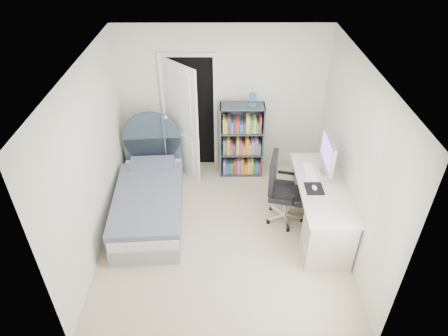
{
  "coord_description": "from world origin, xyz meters",
  "views": [
    {
      "loc": [
        -0.01,
        -4.28,
        4.14
      ],
      "look_at": [
        0.01,
        0.06,
        1.09
      ],
      "focal_mm": 32.0,
      "sensor_mm": 36.0,
      "label": 1
    }
  ],
  "objects_px": {
    "nightstand": "(142,151)",
    "desk": "(319,206)",
    "bed": "(150,198)",
    "bookcase": "(242,144)",
    "office_chair": "(281,186)",
    "floor_lamp": "(167,155)"
  },
  "relations": [
    {
      "from": "office_chair",
      "to": "bookcase",
      "type": "bearing_deg",
      "value": 113.41
    },
    {
      "from": "nightstand",
      "to": "desk",
      "type": "relative_size",
      "value": 0.33
    },
    {
      "from": "bed",
      "to": "floor_lamp",
      "type": "bearing_deg",
      "value": 77.99
    },
    {
      "from": "floor_lamp",
      "to": "desk",
      "type": "distance_m",
      "value": 2.61
    },
    {
      "from": "nightstand",
      "to": "floor_lamp",
      "type": "bearing_deg",
      "value": -35.25
    },
    {
      "from": "floor_lamp",
      "to": "bookcase",
      "type": "relative_size",
      "value": 0.81
    },
    {
      "from": "bookcase",
      "to": "bed",
      "type": "bearing_deg",
      "value": -143.38
    },
    {
      "from": "floor_lamp",
      "to": "office_chair",
      "type": "height_order",
      "value": "floor_lamp"
    },
    {
      "from": "bookcase",
      "to": "desk",
      "type": "height_order",
      "value": "bookcase"
    },
    {
      "from": "desk",
      "to": "office_chair",
      "type": "relative_size",
      "value": 1.5
    },
    {
      "from": "floor_lamp",
      "to": "bookcase",
      "type": "height_order",
      "value": "bookcase"
    },
    {
      "from": "bookcase",
      "to": "nightstand",
      "type": "bearing_deg",
      "value": 175.64
    },
    {
      "from": "bookcase",
      "to": "desk",
      "type": "xyz_separation_m",
      "value": [
        1.05,
        -1.46,
        -0.14
      ]
    },
    {
      "from": "bed",
      "to": "bookcase",
      "type": "distance_m",
      "value": 1.81
    },
    {
      "from": "bookcase",
      "to": "desk",
      "type": "distance_m",
      "value": 1.8
    },
    {
      "from": "nightstand",
      "to": "office_chair",
      "type": "height_order",
      "value": "office_chair"
    },
    {
      "from": "bed",
      "to": "office_chair",
      "type": "bearing_deg",
      "value": -4.01
    },
    {
      "from": "bed",
      "to": "bookcase",
      "type": "height_order",
      "value": "bookcase"
    },
    {
      "from": "desk",
      "to": "bed",
      "type": "bearing_deg",
      "value": 171.04
    },
    {
      "from": "bookcase",
      "to": "desk",
      "type": "bearing_deg",
      "value": -54.28
    },
    {
      "from": "bookcase",
      "to": "office_chair",
      "type": "bearing_deg",
      "value": -66.59
    },
    {
      "from": "nightstand",
      "to": "office_chair",
      "type": "distance_m",
      "value": 2.63
    }
  ]
}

